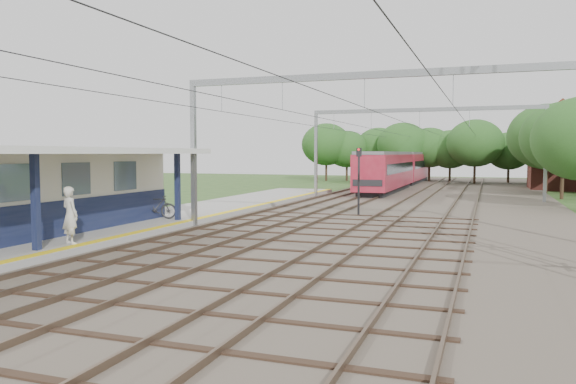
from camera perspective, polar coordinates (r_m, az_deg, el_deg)
The scene contains 12 objects.
ground at distance 12.41m, azimuth -23.59°, elevation -13.08°, with size 160.00×160.00×0.00m, color #2D4C1E.
ballast_bed at distance 38.98m, azimuth 13.42°, elevation -1.33°, with size 18.00×90.00×0.10m, color #473D33.
platform at distance 27.73m, azimuth -15.02°, elevation -3.20°, with size 5.00×52.00×0.35m, color gray.
yellow_stripe at distance 26.50m, azimuth -11.02°, elevation -3.08°, with size 0.45×52.00×0.01m, color yellow.
rail_tracks at distance 39.32m, azimuth 9.80°, elevation -1.05°, with size 11.80×88.00×0.15m.
catenary_system at distance 34.27m, azimuth 11.67°, elevation 7.13°, with size 17.22×88.00×7.00m.
tree_band at distance 65.87m, azimuth 15.96°, elevation 4.98°, with size 31.72×30.88×8.82m.
house_far at distance 61.09m, azimuth 27.07°, elevation 3.21°, with size 8.00×6.12×8.66m.
person at distance 21.32m, azimuth -21.26°, elevation -2.21°, with size 0.75×0.49×2.05m, color beige.
bicycle at distance 28.25m, azimuth -13.24°, elevation -1.46°, with size 0.57×2.01×1.21m, color black.
train at distance 60.11m, azimuth 11.38°, elevation 2.41°, with size 2.74×34.15×3.61m.
signal_post at distance 31.74m, azimuth 7.20°, elevation 1.69°, with size 0.29×0.26×3.86m.
Camera 1 is at (8.22, -8.59, 3.57)m, focal length 35.00 mm.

